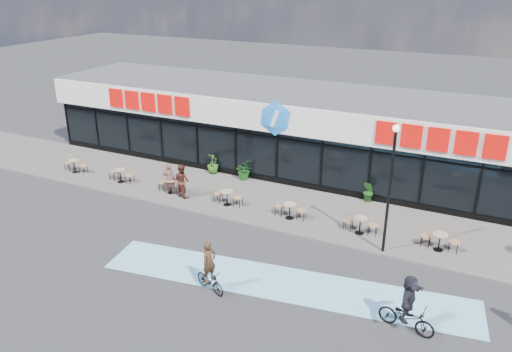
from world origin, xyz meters
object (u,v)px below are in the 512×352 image
Objects in this scene: potted_plant_mid at (243,170)px; patron_left at (169,179)px; potted_plant_left at (213,164)px; patron_right at (182,181)px; cyclist_a at (408,308)px; lamp_post at (391,180)px; potted_plant_right at (369,192)px; bistro_set_0 at (76,164)px.

patron_left is at bearing -127.09° from potted_plant_mid.
patron_right is (0.24, -3.47, 0.30)m from potted_plant_left.
cyclist_a is (12.39, -8.89, 0.17)m from potted_plant_left.
lamp_post is at bearing -171.63° from patron_right.
potted_plant_right reaches higher than potted_plant_mid.
cyclist_a is at bearing 169.49° from patron_right.
potted_plant_left is at bearing 24.33° from bistro_set_0.
bistro_set_0 is 1.34× the size of potted_plant_left.
potted_plant_right is at bearing 111.18° from cyclist_a.
cyclist_a is (1.72, -4.48, -2.44)m from lamp_post.
patron_left is at bearing -160.27° from potted_plant_right.
patron_left is 14.08m from cyclist_a.
bistro_set_0 is 6.62m from patron_left.
lamp_post is 11.55m from patron_left.
patron_left reaches higher than potted_plant_left.
cyclist_a is (12.98, -5.47, -0.07)m from patron_left.
lamp_post reaches higher than patron_left.
bistro_set_0 is 0.76× the size of cyclist_a.
bistro_set_0 is at bearing 11.86° from patron_right.
potted_plant_mid is at bearing 139.69° from cyclist_a.
potted_plant_mid is (-8.71, 4.37, -2.66)m from lamp_post.
potted_plant_right is 0.54× the size of cyclist_a.
potted_plant_mid is 0.53× the size of cyclist_a.
patron_right reaches higher than patron_left.
patron_left reaches higher than bistro_set_0.
potted_plant_left reaches higher than bistro_set_0.
potted_plant_right is 0.63× the size of patron_right.
potted_plant_mid is (1.97, -0.05, -0.04)m from potted_plant_left.
potted_plant_right is at bearing 111.36° from lamp_post.
potted_plant_right is at bearing 0.00° from potted_plant_left.
lamp_post is at bearing -3.71° from bistro_set_0.
potted_plant_left is 3.49m from patron_right.
potted_plant_left is at bearing 178.66° from potted_plant_mid.
patron_left is (-9.53, -3.42, 0.27)m from potted_plant_right.
cyclist_a is (12.16, -5.42, -0.12)m from patron_right.
lamp_post is 10.73m from patron_right.
potted_plant_mid is 0.61× the size of patron_right.
bistro_set_0 is at bearing -26.16° from patron_left.
cyclist_a is at bearing -40.31° from potted_plant_mid.
cyclist_a is (3.44, -8.89, 0.20)m from potted_plant_right.
potted_plant_mid is 0.65× the size of patron_left.
potted_plant_left is 1.97m from potted_plant_mid.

